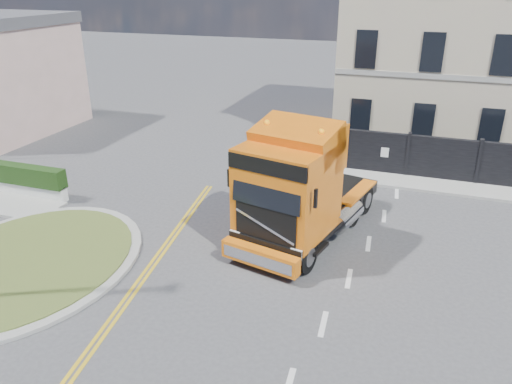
% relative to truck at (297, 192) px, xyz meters
% --- Properties ---
extents(ground, '(120.00, 120.00, 0.00)m').
position_rel_truck_xyz_m(ground, '(-0.80, -1.30, -1.90)').
color(ground, '#424244').
rests_on(ground, ground).
extents(traffic_island, '(6.80, 6.80, 0.17)m').
position_rel_truck_xyz_m(traffic_island, '(-7.80, -4.30, -1.82)').
color(traffic_island, '#979691').
rests_on(traffic_island, ground).
extents(hoarding_fence, '(18.80, 0.25, 2.00)m').
position_rel_truck_xyz_m(hoarding_fence, '(5.75, 7.70, -0.90)').
color(hoarding_fence, black).
rests_on(hoarding_fence, ground).
extents(georgian_building, '(12.30, 10.30, 12.80)m').
position_rel_truck_xyz_m(georgian_building, '(5.20, 15.20, 3.88)').
color(georgian_building, '#BAA893').
rests_on(georgian_building, ground).
extents(pavement_far, '(20.00, 1.60, 0.12)m').
position_rel_truck_xyz_m(pavement_far, '(5.20, 6.80, -1.84)').
color(pavement_far, '#979691').
rests_on(pavement_far, ground).
extents(truck, '(4.13, 7.47, 4.23)m').
position_rel_truck_xyz_m(truck, '(0.00, 0.00, 0.00)').
color(truck, black).
rests_on(truck, ground).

